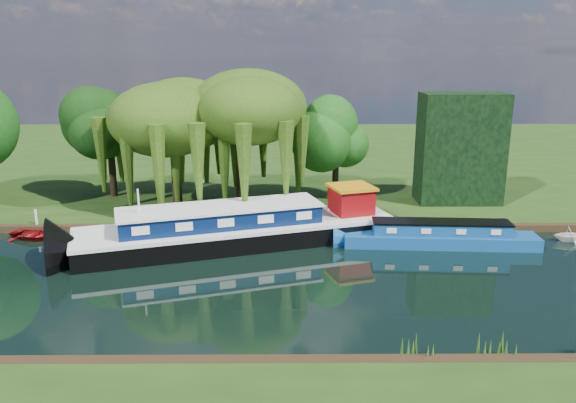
{
  "coord_description": "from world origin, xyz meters",
  "views": [
    {
      "loc": [
        6.11,
        -26.54,
        11.34
      ],
      "look_at": [
        6.32,
        5.25,
        2.8
      ],
      "focal_mm": 35.0,
      "sensor_mm": 36.0,
      "label": 1
    }
  ],
  "objects_px": {
    "dutch_barge": "(241,228)",
    "red_dinghy": "(34,238)",
    "narrowboat": "(440,236)",
    "white_cruiser": "(569,241)"
  },
  "relations": [
    {
      "from": "dutch_barge",
      "to": "white_cruiser",
      "type": "distance_m",
      "value": 20.23
    },
    {
      "from": "narrowboat",
      "to": "white_cruiser",
      "type": "xyz_separation_m",
      "value": [
        8.22,
        0.8,
        -0.6
      ]
    },
    {
      "from": "dutch_barge",
      "to": "narrowboat",
      "type": "height_order",
      "value": "dutch_barge"
    },
    {
      "from": "red_dinghy",
      "to": "white_cruiser",
      "type": "height_order",
      "value": "white_cruiser"
    },
    {
      "from": "red_dinghy",
      "to": "white_cruiser",
      "type": "relative_size",
      "value": 1.56
    },
    {
      "from": "dutch_barge",
      "to": "red_dinghy",
      "type": "distance_m",
      "value": 13.15
    },
    {
      "from": "dutch_barge",
      "to": "white_cruiser",
      "type": "bearing_deg",
      "value": -16.67
    },
    {
      "from": "narrowboat",
      "to": "dutch_barge",
      "type": "bearing_deg",
      "value": -178.64
    },
    {
      "from": "narrowboat",
      "to": "white_cruiser",
      "type": "height_order",
      "value": "narrowboat"
    },
    {
      "from": "dutch_barge",
      "to": "red_dinghy",
      "type": "bearing_deg",
      "value": 157.72
    }
  ]
}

